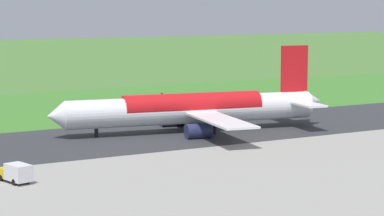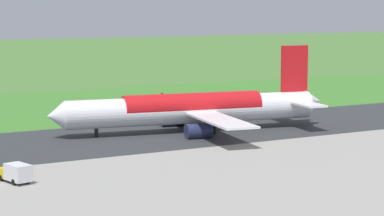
{
  "view_description": "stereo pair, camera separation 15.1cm",
  "coord_description": "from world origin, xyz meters",
  "views": [
    {
      "loc": [
        76.01,
        127.86,
        23.68
      ],
      "look_at": [
        3.88,
        0.0,
        4.5
      ],
      "focal_mm": 74.34,
      "sensor_mm": 36.0,
      "label": 1
    },
    {
      "loc": [
        75.88,
        127.93,
        23.68
      ],
      "look_at": [
        3.88,
        0.0,
        4.5
      ],
      "focal_mm": 74.34,
      "sensor_mm": 36.0,
      "label": 2
    }
  ],
  "objects": [
    {
      "name": "ground_plane",
      "position": [
        0.0,
        0.0,
        0.0
      ],
      "size": [
        800.0,
        800.0,
        0.0
      ],
      "primitive_type": "plane",
      "color": "#477233"
    },
    {
      "name": "runway_asphalt",
      "position": [
        0.0,
        0.0,
        0.03
      ],
      "size": [
        600.0,
        31.17,
        0.06
      ],
      "primitive_type": "cube",
      "color": "#2D3033",
      "rests_on": "ground"
    },
    {
      "name": "grass_verge_foreground",
      "position": [
        0.0,
        -39.32,
        0.02
      ],
      "size": [
        600.0,
        80.0,
        0.04
      ],
      "primitive_type": "cube",
      "color": "#3C782B",
      "rests_on": "ground"
    },
    {
      "name": "airliner_main",
      "position": [
        3.51,
        0.06,
        4.35
      ],
      "size": [
        53.96,
        44.38,
        15.88
      ],
      "color": "white",
      "rests_on": "ground"
    },
    {
      "name": "service_truck_fuel",
      "position": [
        45.47,
        25.81,
        1.4
      ],
      "size": [
        3.49,
        6.16,
        2.65
      ],
      "color": "gold",
      "rests_on": "ground"
    },
    {
      "name": "no_stopping_sign",
      "position": [
        -11.07,
        -41.34,
        1.51
      ],
      "size": [
        0.6,
        0.1,
        2.54
      ],
      "color": "slate",
      "rests_on": "ground"
    },
    {
      "name": "traffic_cone_orange",
      "position": [
        -3.26,
        -37.25,
        0.28
      ],
      "size": [
        0.4,
        0.4,
        0.55
      ],
      "primitive_type": "cone",
      "color": "orange",
      "rests_on": "ground"
    }
  ]
}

